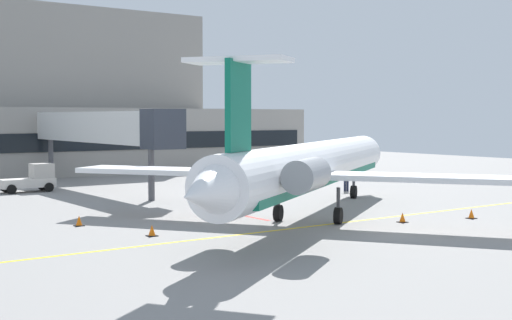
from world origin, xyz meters
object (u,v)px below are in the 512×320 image
Objects in this scene: fuel_tank at (237,163)px; baggage_tug at (229,175)px; pushback_tractor at (32,179)px; marshaller at (346,179)px; regional_jet at (312,167)px.

baggage_tug is at bearing -127.54° from fuel_tank.
pushback_tractor reaches higher than baggage_tug.
marshaller is (-1.64, -17.30, -0.29)m from fuel_tank.
baggage_tug is 11.26m from fuel_tank.
regional_jet is 20.00m from baggage_tug.
pushback_tractor is (-14.45, 5.37, -0.01)m from baggage_tug.
fuel_tank is (6.86, 8.92, 0.27)m from baggage_tug.
regional_jet is 4.19× the size of fuel_tank.
baggage_tug is at bearing 121.93° from marshaller.
fuel_tank reaches higher than marshaller.
fuel_tank is 17.38m from marshaller.
fuel_tank reaches higher than pushback_tractor.
marshaller is at bearing -95.40° from fuel_tank.
baggage_tug is (6.92, 18.66, -1.99)m from regional_jet.
pushback_tractor is 24.00m from marshaller.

